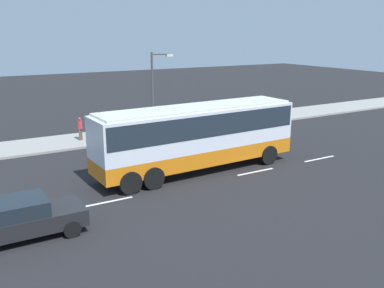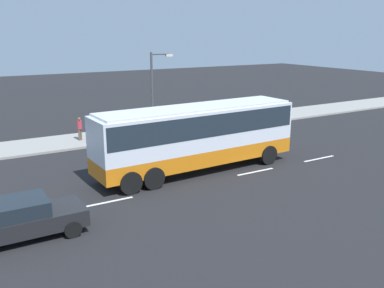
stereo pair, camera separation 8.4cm
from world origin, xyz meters
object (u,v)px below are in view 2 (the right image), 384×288
coach_bus (197,132)px  pedestrian_near_curb (80,127)px  street_lamp (155,87)px  car_black_sedan (19,219)px

coach_bus → pedestrian_near_curb: bearing=109.7°
pedestrian_near_curb → street_lamp: size_ratio=0.27×
coach_bus → car_black_sedan: (-9.60, -3.41, -1.41)m
coach_bus → car_black_sedan: coach_bus is taller
pedestrian_near_curb → street_lamp: 5.87m
coach_bus → street_lamp: size_ratio=1.96×
pedestrian_near_curb → car_black_sedan: bearing=-60.3°
coach_bus → pedestrian_near_curb: coach_bus is taller
coach_bus → car_black_sedan: bearing=-162.6°
car_black_sedan → street_lamp: street_lamp is taller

